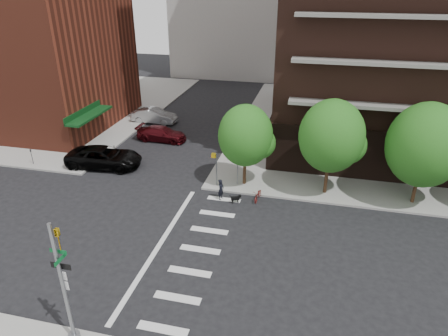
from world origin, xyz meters
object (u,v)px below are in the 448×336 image
(parked_car_black, at_px, (104,157))
(parked_car_maroon, at_px, (162,134))
(fire_hydrant, at_px, (70,164))
(parked_car_silver, at_px, (154,116))
(scooter, at_px, (258,195))
(dog_walker, at_px, (221,189))
(traffic_signal, at_px, (66,294))

(parked_car_black, bearing_deg, parked_car_maroon, -26.33)
(fire_hydrant, xyz_separation_m, parked_car_maroon, (5.00, 7.82, 0.15))
(parked_car_silver, distance_m, scooter, 19.39)
(parked_car_black, bearing_deg, parked_car_silver, -4.69)
(parked_car_black, xyz_separation_m, scooter, (13.36, -2.50, -0.45))
(dog_walker, bearing_deg, parked_car_silver, 51.27)
(fire_hydrant, bearing_deg, traffic_signal, -56.74)
(parked_car_silver, relative_size, dog_walker, 3.15)
(parked_car_maroon, bearing_deg, fire_hydrant, 148.40)
(traffic_signal, xyz_separation_m, parked_car_silver, (-7.73, 27.82, -1.89))
(scooter, bearing_deg, traffic_signal, -106.34)
(parked_car_maroon, height_order, dog_walker, dog_walker)
(parked_car_maroon, xyz_separation_m, scooter, (10.88, -9.12, -0.30))
(traffic_signal, xyz_separation_m, scooter, (5.85, 13.99, -2.29))
(parked_car_silver, xyz_separation_m, dog_walker, (10.98, -14.33, -0.03))
(fire_hydrant, relative_size, parked_car_maroon, 0.15)
(parked_car_black, xyz_separation_m, dog_walker, (10.76, -3.00, -0.08))
(parked_car_black, distance_m, dog_walker, 11.17)
(traffic_signal, bearing_deg, parked_car_silver, 105.53)
(fire_hydrant, relative_size, parked_car_black, 0.12)
(parked_car_black, height_order, parked_car_maroon, parked_car_black)
(traffic_signal, distance_m, parked_car_silver, 28.94)
(traffic_signal, xyz_separation_m, dog_walker, (3.25, 13.49, -1.92))
(scooter, bearing_deg, parked_car_maroon, 146.38)
(parked_car_maroon, height_order, scooter, parked_car_maroon)
(traffic_signal, distance_m, scooter, 15.34)
(traffic_signal, bearing_deg, fire_hydrant, 123.26)
(fire_hydrant, xyz_separation_m, parked_car_silver, (2.30, 12.53, 0.26))
(parked_car_black, relative_size, parked_car_silver, 1.26)
(parked_car_maroon, bearing_deg, dog_walker, -138.30)
(scooter, relative_size, dog_walker, 0.99)
(traffic_signal, bearing_deg, scooter, 67.32)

